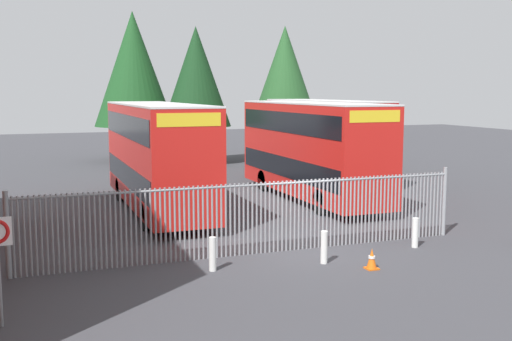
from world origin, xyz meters
name	(u,v)px	position (x,y,z in m)	size (l,w,h in m)	color
ground_plane	(224,205)	(0.00, 8.00, 0.00)	(100.00, 100.00, 0.00)	#3D3D42
palisade_fence	(255,216)	(-1.55, 0.00, 1.18)	(13.99, 0.14, 2.35)	gray
double_decker_bus_near_gate	(311,147)	(4.11, 7.89, 2.42)	(2.54, 10.81, 4.42)	red
double_decker_bus_behind_fence_left	(157,153)	(-2.95, 7.68, 2.42)	(2.54, 10.81, 4.42)	red
double_decker_bus_behind_fence_right	(324,136)	(7.55, 13.40, 2.42)	(2.54, 10.81, 4.42)	#B70C0C
bollard_near_left	(213,254)	(-3.24, -1.23, 0.47)	(0.20, 0.20, 0.95)	silver
bollard_center_front	(324,247)	(-0.04, -1.67, 0.47)	(0.20, 0.20, 0.95)	silver
bollard_near_right	(415,233)	(3.48, -1.05, 0.47)	(0.20, 0.20, 0.95)	silver
traffic_cone_by_gate	(372,259)	(0.95, -2.64, 0.29)	(0.34, 0.34, 0.59)	orange
tree_tall_back	(196,77)	(2.89, 23.08, 5.87)	(4.65, 4.65, 9.20)	#4C3823
tree_short_side	(285,79)	(9.34, 23.05, 5.76)	(5.17, 5.17, 9.46)	#4C3823
tree_mid_row	(134,69)	(-0.73, 26.37, 6.44)	(5.56, 5.56, 10.42)	#4C3823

